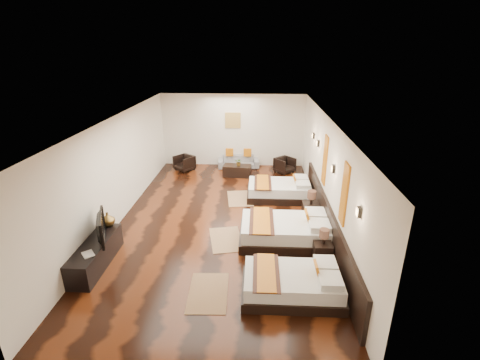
# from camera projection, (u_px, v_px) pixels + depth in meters

# --- Properties ---
(floor) EXTENTS (5.50, 9.50, 0.01)m
(floor) POSITION_uv_depth(u_px,v_px,m) (221.00, 221.00, 9.47)
(floor) COLOR black
(floor) RESTS_ON ground
(ceiling) EXTENTS (5.50, 9.50, 0.01)m
(ceiling) POSITION_uv_depth(u_px,v_px,m) (219.00, 119.00, 8.44)
(ceiling) COLOR white
(ceiling) RESTS_ON floor
(back_wall) EXTENTS (5.50, 0.01, 2.80)m
(back_wall) POSITION_uv_depth(u_px,v_px,m) (233.00, 130.00, 13.36)
(back_wall) COLOR silver
(back_wall) RESTS_ON floor
(left_wall) EXTENTS (0.01, 9.50, 2.80)m
(left_wall) POSITION_uv_depth(u_px,v_px,m) (116.00, 171.00, 9.08)
(left_wall) COLOR silver
(left_wall) RESTS_ON floor
(right_wall) EXTENTS (0.01, 9.50, 2.80)m
(right_wall) POSITION_uv_depth(u_px,v_px,m) (327.00, 175.00, 8.82)
(right_wall) COLOR silver
(right_wall) RESTS_ON floor
(headboard_panel) EXTENTS (0.08, 6.60, 0.90)m
(headboard_panel) POSITION_uv_depth(u_px,v_px,m) (328.00, 223.00, 8.43)
(headboard_panel) COLOR black
(headboard_panel) RESTS_ON floor
(bed_near) EXTENTS (1.91, 1.20, 0.73)m
(bed_near) POSITION_uv_depth(u_px,v_px,m) (293.00, 283.00, 6.60)
(bed_near) COLOR black
(bed_near) RESTS_ON floor
(bed_mid) EXTENTS (2.20, 1.38, 0.84)m
(bed_mid) POSITION_uv_depth(u_px,v_px,m) (286.00, 231.00, 8.38)
(bed_mid) COLOR black
(bed_mid) RESTS_ON floor
(bed_far) EXTENTS (1.99, 1.25, 0.76)m
(bed_far) POSITION_uv_depth(u_px,v_px,m) (280.00, 190.00, 10.80)
(bed_far) COLOR black
(bed_far) RESTS_ON floor
(nightstand_a) EXTENTS (0.40, 0.40, 0.79)m
(nightstand_a) POSITION_uv_depth(u_px,v_px,m) (323.00, 250.00, 7.62)
(nightstand_a) COLOR black
(nightstand_a) RESTS_ON floor
(nightstand_b) EXTENTS (0.43, 0.43, 0.85)m
(nightstand_b) POSITION_uv_depth(u_px,v_px,m) (310.00, 210.00, 9.43)
(nightstand_b) COLOR black
(nightstand_b) RESTS_ON floor
(jute_mat_near) EXTENTS (0.80, 1.23, 0.01)m
(jute_mat_near) POSITION_uv_depth(u_px,v_px,m) (208.00, 292.00, 6.72)
(jute_mat_near) COLOR #8F6B49
(jute_mat_near) RESTS_ON floor
(jute_mat_mid) EXTENTS (0.98, 1.33, 0.01)m
(jute_mat_mid) POSITION_uv_depth(u_px,v_px,m) (226.00, 239.00, 8.55)
(jute_mat_mid) COLOR #8F6B49
(jute_mat_mid) RESTS_ON floor
(jute_mat_far) EXTENTS (0.90, 1.29, 0.01)m
(jute_mat_far) POSITION_uv_depth(u_px,v_px,m) (240.00, 198.00, 10.82)
(jute_mat_far) COLOR #8F6B49
(jute_mat_far) RESTS_ON floor
(tv_console) EXTENTS (0.50, 1.80, 0.55)m
(tv_console) POSITION_uv_depth(u_px,v_px,m) (96.00, 254.00, 7.46)
(tv_console) COLOR black
(tv_console) RESTS_ON floor
(tv) EXTENTS (0.50, 0.99, 0.58)m
(tv) POSITION_uv_depth(u_px,v_px,m) (97.00, 228.00, 7.41)
(tv) COLOR black
(tv) RESTS_ON tv_console
(book) EXTENTS (0.33, 0.34, 0.03)m
(book) POSITION_uv_depth(u_px,v_px,m) (83.00, 256.00, 6.90)
(book) COLOR black
(book) RESTS_ON tv_console
(figurine) EXTENTS (0.40, 0.40, 0.34)m
(figurine) POSITION_uv_depth(u_px,v_px,m) (108.00, 219.00, 8.03)
(figurine) COLOR brown
(figurine) RESTS_ON tv_console
(sofa) EXTENTS (1.62, 0.75, 0.46)m
(sofa) POSITION_uv_depth(u_px,v_px,m) (239.00, 162.00, 13.50)
(sofa) COLOR gray
(sofa) RESTS_ON floor
(armchair_left) EXTENTS (0.90, 0.90, 0.59)m
(armchair_left) POSITION_uv_depth(u_px,v_px,m) (184.00, 163.00, 13.14)
(armchair_left) COLOR black
(armchair_left) RESTS_ON floor
(armchair_right) EXTENTS (0.89, 0.89, 0.58)m
(armchair_right) POSITION_uv_depth(u_px,v_px,m) (285.00, 165.00, 12.92)
(armchair_right) COLOR black
(armchair_right) RESTS_ON floor
(coffee_table) EXTENTS (1.04, 0.60, 0.40)m
(coffee_table) POSITION_uv_depth(u_px,v_px,m) (237.00, 171.00, 12.63)
(coffee_table) COLOR black
(coffee_table) RESTS_ON floor
(table_plant) EXTENTS (0.31, 0.28, 0.28)m
(table_plant) POSITION_uv_depth(u_px,v_px,m) (239.00, 162.00, 12.47)
(table_plant) COLOR #28591D
(table_plant) RESTS_ON coffee_table
(orange_panel_a) EXTENTS (0.04, 0.40, 1.30)m
(orange_panel_a) POSITION_uv_depth(u_px,v_px,m) (344.00, 194.00, 6.95)
(orange_panel_a) COLOR #D86014
(orange_panel_a) RESTS_ON right_wall
(orange_panel_b) EXTENTS (0.04, 0.40, 1.30)m
(orange_panel_b) POSITION_uv_depth(u_px,v_px,m) (325.00, 160.00, 8.99)
(orange_panel_b) COLOR #D86014
(orange_panel_b) RESTS_ON right_wall
(sconce_near) EXTENTS (0.07, 0.12, 0.18)m
(sconce_near) POSITION_uv_depth(u_px,v_px,m) (359.00, 212.00, 5.87)
(sconce_near) COLOR black
(sconce_near) RESTS_ON right_wall
(sconce_mid) EXTENTS (0.07, 0.12, 0.18)m
(sconce_mid) POSITION_uv_depth(u_px,v_px,m) (333.00, 169.00, 7.91)
(sconce_mid) COLOR black
(sconce_mid) RESTS_ON right_wall
(sconce_far) EXTENTS (0.07, 0.12, 0.18)m
(sconce_far) POSITION_uv_depth(u_px,v_px,m) (318.00, 143.00, 9.96)
(sconce_far) COLOR black
(sconce_far) RESTS_ON right_wall
(sconce_lounge) EXTENTS (0.07, 0.12, 0.18)m
(sconce_lounge) POSITION_uv_depth(u_px,v_px,m) (313.00, 136.00, 10.79)
(sconce_lounge) COLOR black
(sconce_lounge) RESTS_ON right_wall
(gold_artwork) EXTENTS (0.60, 0.04, 0.60)m
(gold_artwork) POSITION_uv_depth(u_px,v_px,m) (233.00, 120.00, 13.20)
(gold_artwork) COLOR #AD873F
(gold_artwork) RESTS_ON back_wall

